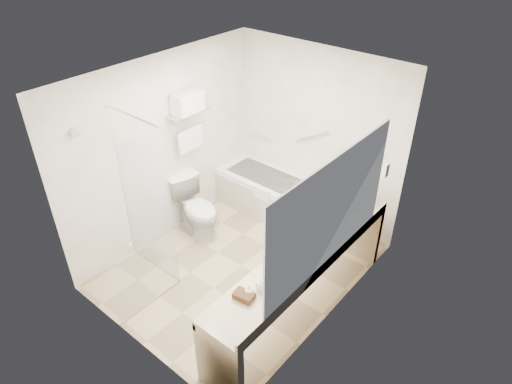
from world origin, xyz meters
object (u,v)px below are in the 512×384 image
Objects in this scene: bathtub at (271,194)px; toilet at (197,208)px; water_bottle_left at (321,230)px; vanity_counter at (302,271)px; amenity_basket at (244,296)px.

toilet is at bearing -112.59° from bathtub.
toilet is (-0.45, -1.08, 0.12)m from bathtub.
toilet is 4.48× the size of water_bottle_left.
bathtub is 8.78× the size of water_bottle_left.
bathtub is 0.59× the size of vanity_counter.
bathtub is 1.90m from water_bottle_left.
water_bottle_left is (-0.05, 0.40, 0.29)m from vanity_counter.
vanity_counter reaches higher than bathtub.
bathtub is 2.09m from vanity_counter.
amenity_basket is at bearing -96.30° from vanity_counter.
vanity_counter is at bearing -42.35° from bathtub.
toilet is at bearing 148.54° from amenity_basket.
water_bottle_left is at bearing -33.84° from bathtub.
water_bottle_left is at bearing 87.87° from amenity_basket.
amenity_basket is 1.06× the size of water_bottle_left.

